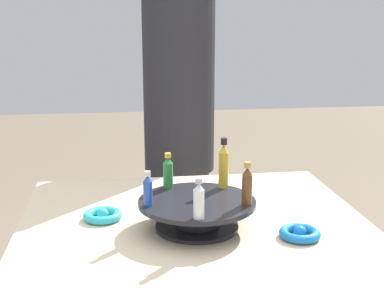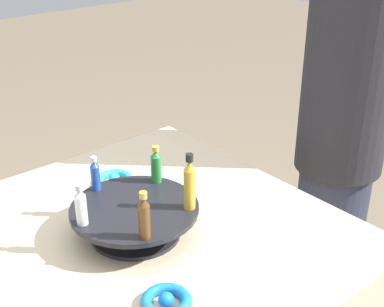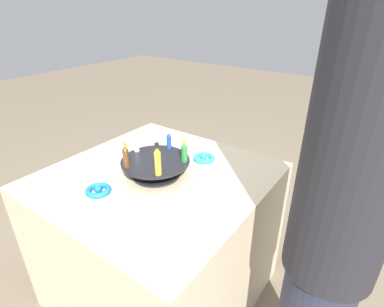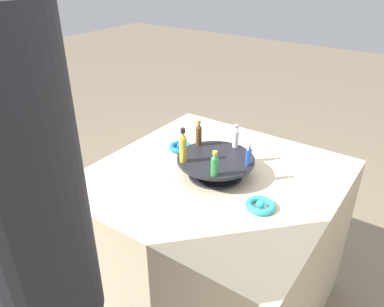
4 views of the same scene
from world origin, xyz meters
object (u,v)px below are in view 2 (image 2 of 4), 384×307
object	(u,v)px
bottle_green	(156,165)
bottle_blue	(95,175)
ribbon_bow_teal	(114,179)
ribbon_bow_blue	(166,301)
bottle_clear	(81,206)
person_figure	(342,126)
bottle_brown	(144,217)
bottle_gold	(190,184)
display_stand	(135,217)

from	to	relation	value
bottle_green	bottle_blue	world-z (taller)	bottle_green
ribbon_bow_teal	ribbon_bow_blue	size ratio (longest dim) A/B	1.02
bottle_clear	person_figure	bearing A→B (deg)	-93.56
bottle_blue	bottle_brown	xyz separation A→B (m)	(-0.25, 0.03, 0.01)
bottle_green	bottle_blue	distance (m)	0.15
bottle_gold	bottle_brown	bearing A→B (deg)	101.44
ribbon_bow_blue	bottle_gold	bearing A→B (deg)	-50.75
bottle_clear	ribbon_bow_teal	distance (m)	0.34
ribbon_bow_teal	bottle_brown	bearing A→B (deg)	157.41
person_figure	ribbon_bow_blue	bearing A→B (deg)	16.54
bottle_brown	ribbon_bow_blue	bearing A→B (deg)	161.22
person_figure	display_stand	bearing A→B (deg)	0.00
bottle_green	ribbon_bow_blue	distance (m)	0.39
bottle_clear	bottle_gold	world-z (taller)	bottle_gold
bottle_blue	ribbon_bow_teal	distance (m)	0.20
bottle_brown	ribbon_bow_blue	distance (m)	0.18
bottle_brown	bottle_gold	world-z (taller)	bottle_gold
display_stand	bottle_brown	size ratio (longest dim) A/B	2.73
ribbon_bow_teal	bottle_green	bearing A→B (deg)	-175.03
bottle_brown	ribbon_bow_teal	bearing A→B (deg)	-22.59
bottle_green	bottle_clear	world-z (taller)	same
display_stand	bottle_brown	bearing A→B (deg)	155.44
bottle_green	bottle_clear	size ratio (longest dim) A/B	1.00
bottle_green	bottle_gold	world-z (taller)	bottle_gold
bottle_green	person_figure	distance (m)	0.66
display_stand	bottle_gold	xyz separation A→B (m)	(-0.09, -0.10, 0.09)
bottle_brown	bottle_blue	bearing A→B (deg)	-6.56
bottle_green	bottle_gold	size ratio (longest dim) A/B	0.71
display_stand	ribbon_bow_blue	bearing A→B (deg)	158.38
bottle_blue	ribbon_bow_teal	world-z (taller)	bottle_blue
bottle_blue	bottle_gold	world-z (taller)	bottle_gold
bottle_brown	ribbon_bow_teal	world-z (taller)	bottle_brown
person_figure	ribbon_bow_teal	bearing A→B (deg)	-20.36
bottle_gold	bottle_clear	bearing A→B (deg)	65.44
bottle_brown	ribbon_bow_teal	size ratio (longest dim) A/B	1.06
display_stand	ribbon_bow_blue	xyz separation A→B (m)	(-0.25, 0.10, -0.04)
display_stand	ribbon_bow_teal	xyz separation A→B (m)	(0.25, -0.10, -0.04)
bottle_clear	person_figure	world-z (taller)	person_figure
bottle_clear	bottle_gold	distance (m)	0.25
display_stand	bottle_gold	distance (m)	0.16
display_stand	bottle_blue	xyz separation A→B (m)	(0.13, 0.03, 0.07)
ribbon_bow_blue	person_figure	world-z (taller)	person_figure
bottle_clear	bottle_gold	bearing A→B (deg)	-114.56
display_stand	bottle_green	bearing A→B (deg)	-60.56
bottle_blue	ribbon_bow_teal	bearing A→B (deg)	-46.15
ribbon_bow_teal	person_figure	xyz separation A→B (m)	(-0.29, -0.66, 0.07)
display_stand	bottle_green	xyz separation A→B (m)	(0.06, -0.11, 0.08)
bottle_green	bottle_clear	xyz separation A→B (m)	(-0.05, 0.24, 0.00)
bottle_blue	bottle_clear	world-z (taller)	bottle_clear
bottle_brown	display_stand	bearing A→B (deg)	-24.56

